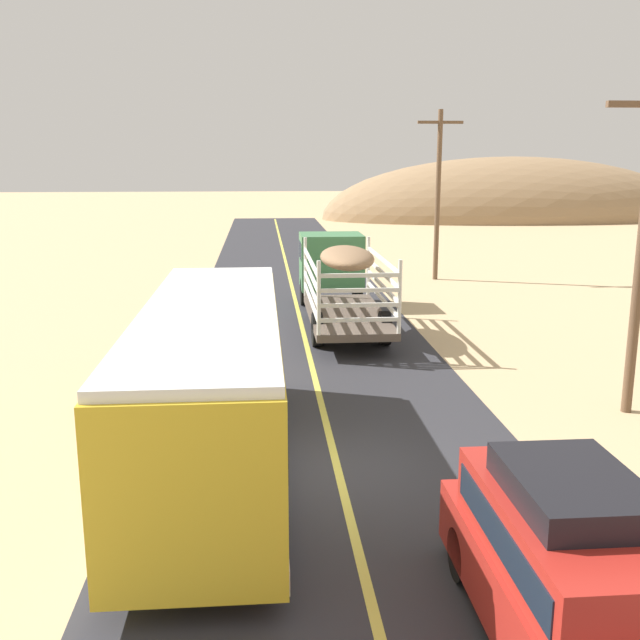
% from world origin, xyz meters
% --- Properties ---
extents(ground_plane, '(240.00, 240.00, 0.00)m').
position_xyz_m(ground_plane, '(0.00, 0.00, 0.00)').
color(ground_plane, tan).
extents(road_surface, '(8.00, 120.00, 0.02)m').
position_xyz_m(road_surface, '(0.00, 0.00, 0.01)').
color(road_surface, '#2D2D33').
rests_on(road_surface, ground).
extents(road_centre_line, '(0.16, 117.60, 0.00)m').
position_xyz_m(road_centre_line, '(0.00, 0.00, 0.02)').
color(road_centre_line, '#D8CC4C').
rests_on(road_centre_line, road_surface).
extents(suv_near, '(1.90, 4.62, 2.29)m').
position_xyz_m(suv_near, '(2.21, -5.37, 1.15)').
color(suv_near, '#B2261E').
rests_on(suv_near, road_surface).
extents(livestock_truck, '(2.53, 9.70, 3.02)m').
position_xyz_m(livestock_truck, '(1.43, 13.95, 1.79)').
color(livestock_truck, '#3F7F4C').
rests_on(livestock_truck, road_surface).
extents(bus, '(2.54, 10.00, 3.21)m').
position_xyz_m(bus, '(-2.37, 0.24, 1.75)').
color(bus, gold).
rests_on(bus, road_surface).
extents(power_pole_mid, '(2.20, 0.24, 8.18)m').
position_xyz_m(power_pole_mid, '(7.23, 22.11, 4.38)').
color(power_pole_mid, brown).
rests_on(power_pole_mid, ground).
extents(distant_hill, '(37.98, 16.64, 12.11)m').
position_xyz_m(distant_hill, '(23.61, 58.36, 0.00)').
color(distant_hill, '#957553').
rests_on(distant_hill, ground).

